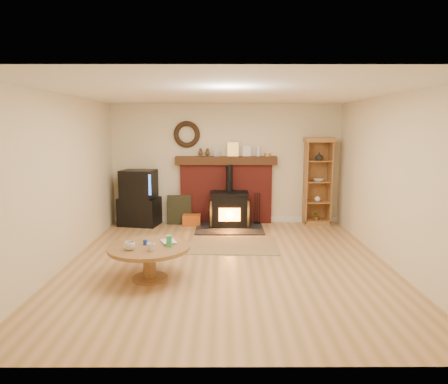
{
  "coord_description": "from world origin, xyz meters",
  "views": [
    {
      "loc": [
        -0.07,
        -6.0,
        2.12
      ],
      "look_at": [
        -0.05,
        1.0,
        0.97
      ],
      "focal_mm": 32.0,
      "sensor_mm": 36.0,
      "label": 1
    }
  ],
  "objects_px": {
    "wood_stove": "(229,210)",
    "coffee_table": "(149,252)",
    "tv_unit": "(139,199)",
    "curio_cabinet": "(317,181)"
  },
  "relations": [
    {
      "from": "curio_cabinet",
      "to": "coffee_table",
      "type": "xyz_separation_m",
      "value": [
        -3.07,
        -3.22,
        -0.56
      ]
    },
    {
      "from": "tv_unit",
      "to": "coffee_table",
      "type": "height_order",
      "value": "tv_unit"
    },
    {
      "from": "wood_stove",
      "to": "coffee_table",
      "type": "distance_m",
      "value": 3.16
    },
    {
      "from": "tv_unit",
      "to": "coffee_table",
      "type": "distance_m",
      "value": 3.24
    },
    {
      "from": "wood_stove",
      "to": "tv_unit",
      "type": "relative_size",
      "value": 1.17
    },
    {
      "from": "wood_stove",
      "to": "coffee_table",
      "type": "relative_size",
      "value": 1.23
    },
    {
      "from": "curio_cabinet",
      "to": "coffee_table",
      "type": "distance_m",
      "value": 4.49
    },
    {
      "from": "tv_unit",
      "to": "coffee_table",
      "type": "relative_size",
      "value": 1.05
    },
    {
      "from": "wood_stove",
      "to": "coffee_table",
      "type": "height_order",
      "value": "wood_stove"
    },
    {
      "from": "tv_unit",
      "to": "coffee_table",
      "type": "xyz_separation_m",
      "value": [
        0.78,
        -3.13,
        -0.18
      ]
    }
  ]
}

